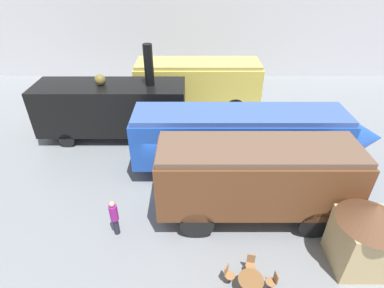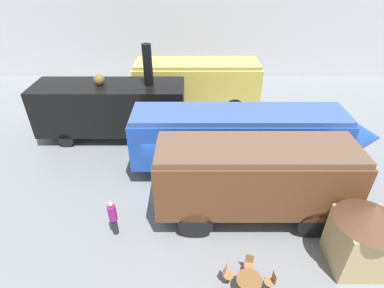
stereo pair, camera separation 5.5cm
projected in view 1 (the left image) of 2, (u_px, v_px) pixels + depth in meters
name	position (u px, v px, depth m)	size (l,w,h in m)	color
ground_plane	(171.00, 180.00, 15.49)	(80.00, 80.00, 0.00)	gray
backdrop_wall	(179.00, 26.00, 26.07)	(44.00, 0.15, 9.00)	silver
passenger_coach_vintage	(197.00, 81.00, 21.36)	(8.72, 2.81, 3.60)	#E0C64C
steam_locomotive	(112.00, 107.00, 18.14)	(8.83, 2.76, 5.79)	black
streamlined_locomotive	(254.00, 136.00, 15.03)	(12.52, 2.44, 3.54)	blue
passenger_coach_wooden	(255.00, 176.00, 12.20)	(8.01, 2.52, 3.72)	brown
cafe_table_near	(250.00, 282.00, 10.10)	(0.87, 0.87, 0.74)	black
cafe_chair_0	(273.00, 280.00, 10.24)	(0.37, 0.36, 0.87)	black
cafe_chair_1	(250.00, 263.00, 10.81)	(0.36, 0.38, 0.87)	black
cafe_chair_2	(228.00, 273.00, 10.46)	(0.40, 0.39, 0.87)	black
visitor_person	(114.00, 217.00, 12.08)	(0.34, 0.34, 1.78)	#262633
ticket_kiosk	(365.00, 232.00, 10.51)	(2.34, 2.34, 3.00)	tan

